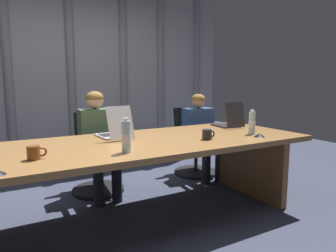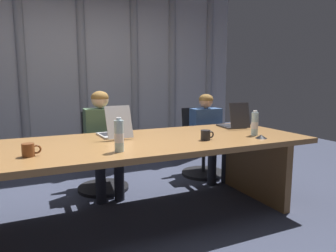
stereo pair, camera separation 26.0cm
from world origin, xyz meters
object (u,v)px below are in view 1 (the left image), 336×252
(person_left_mid, at_px, (98,137))
(conference_mic_left_side, at_px, (259,135))
(coffee_mug_far, at_px, (34,153))
(coffee_mug_near, at_px, (207,134))
(laptop_center, at_px, (229,122))
(office_chair_left_mid, at_px, (97,162))
(office_chair_center, at_px, (194,149))
(laptop_left_mid, at_px, (114,132))
(person_center, at_px, (201,130))
(water_bottle_primary, at_px, (126,137))
(water_bottle_secondary, at_px, (252,123))

(person_left_mid, distance_m, conference_mic_left_side, 1.73)
(coffee_mug_far, distance_m, conference_mic_left_side, 2.01)
(conference_mic_left_side, bearing_deg, person_left_mid, 135.72)
(coffee_mug_near, xyz_separation_m, conference_mic_left_side, (0.52, -0.15, -0.03))
(laptop_center, xyz_separation_m, office_chair_left_mid, (-1.38, 0.72, -0.47))
(office_chair_center, bearing_deg, office_chair_left_mid, -87.30)
(laptop_left_mid, height_order, office_chair_center, laptop_left_mid)
(coffee_mug_near, xyz_separation_m, coffee_mug_far, (-1.49, 0.01, 0.00))
(person_center, bearing_deg, person_left_mid, -86.21)
(person_center, distance_m, conference_mic_left_side, 1.22)
(office_chair_center, bearing_deg, laptop_center, 1.27)
(laptop_left_mid, bearing_deg, office_chair_center, -67.10)
(person_left_mid, bearing_deg, office_chair_center, 97.08)
(coffee_mug_far, bearing_deg, laptop_left_mid, 32.78)
(office_chair_left_mid, height_order, person_left_mid, person_left_mid)
(office_chair_center, xyz_separation_m, coffee_mug_far, (-2.18, -1.20, 0.46))
(office_chair_left_mid, relative_size, person_center, 0.83)
(water_bottle_primary, xyz_separation_m, coffee_mug_near, (0.85, 0.11, -0.08))
(water_bottle_primary, bearing_deg, coffee_mug_near, 7.49)
(laptop_left_mid, relative_size, person_center, 0.40)
(laptop_left_mid, height_order, coffee_mug_near, laptop_left_mid)
(coffee_mug_far, relative_size, conference_mic_left_side, 1.22)
(laptop_left_mid, xyz_separation_m, water_bottle_secondary, (1.29, -0.50, 0.05))
(coffee_mug_near, distance_m, conference_mic_left_side, 0.54)
(coffee_mug_far, bearing_deg, person_left_mid, 53.56)
(laptop_center, xyz_separation_m, person_left_mid, (-1.39, 0.57, -0.14))
(office_chair_left_mid, distance_m, person_center, 1.43)
(laptop_left_mid, xyz_separation_m, office_chair_center, (1.42, 0.71, -0.47))
(laptop_left_mid, bearing_deg, conference_mic_left_side, -121.25)
(water_bottle_primary, xyz_separation_m, water_bottle_secondary, (1.42, 0.12, -0.01))
(office_chair_left_mid, bearing_deg, coffee_mug_far, -26.42)
(water_bottle_primary, bearing_deg, person_left_mid, 83.40)
(office_chair_center, relative_size, conference_mic_left_side, 8.32)
(conference_mic_left_side, bearing_deg, laptop_center, 76.16)
(laptop_left_mid, bearing_deg, water_bottle_primary, 164.75)
(laptop_center, distance_m, water_bottle_primary, 1.64)
(water_bottle_secondary, xyz_separation_m, coffee_mug_far, (-2.06, 0.00, -0.07))
(person_center, bearing_deg, laptop_left_mid, -64.88)
(office_chair_center, relative_size, water_bottle_secondary, 3.66)
(coffee_mug_far, bearing_deg, water_bottle_primary, -10.88)
(office_chair_center, xyz_separation_m, water_bottle_secondary, (-0.13, -1.21, 0.53))
(person_left_mid, relative_size, coffee_mug_near, 8.80)
(laptop_center, height_order, office_chair_left_mid, laptop_center)
(office_chair_left_mid, height_order, conference_mic_left_side, office_chair_left_mid)
(laptop_left_mid, height_order, conference_mic_left_side, laptop_left_mid)
(laptop_left_mid, xyz_separation_m, conference_mic_left_side, (1.24, -0.65, -0.04))
(water_bottle_primary, bearing_deg, person_center, 36.98)
(person_center, bearing_deg, coffee_mug_far, -60.57)
(laptop_left_mid, bearing_deg, person_left_mid, -4.71)
(laptop_left_mid, height_order, water_bottle_secondary, laptop_left_mid)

